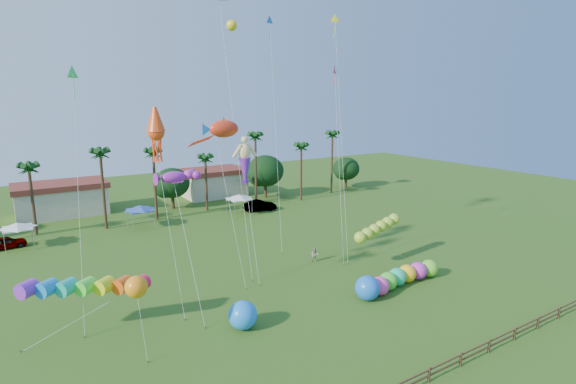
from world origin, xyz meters
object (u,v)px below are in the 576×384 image
spectator_b (315,255)px  blue_ball (243,315)px  car_b (260,206)px  car_a (6,243)px  caterpillar_inflatable (395,279)px

spectator_b → blue_ball: bearing=-101.6°
car_b → car_a: bearing=99.9°
caterpillar_inflatable → spectator_b: bearing=98.4°
car_b → spectator_b: bearing=176.1°
blue_ball → car_a: bearing=115.5°
caterpillar_inflatable → blue_ball: size_ratio=4.84×
car_a → blue_ball: 34.14m
car_a → blue_ball: blue_ball is taller
car_b → blue_ball: 35.58m
car_b → spectator_b: 22.76m
car_b → caterpillar_inflatable: size_ratio=0.47×
caterpillar_inflatable → blue_ball: blue_ball is taller
caterpillar_inflatable → blue_ball: 14.96m
car_a → blue_ball: (14.70, -30.81, 0.38)m
car_a → caterpillar_inflatable: bearing=-143.4°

